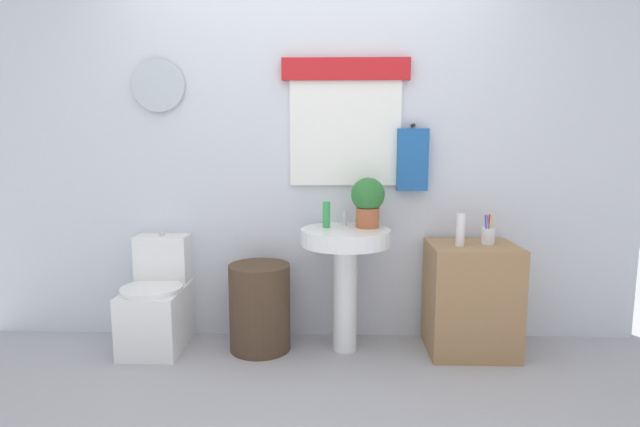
{
  "coord_description": "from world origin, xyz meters",
  "views": [
    {
      "loc": [
        0.16,
        -2.2,
        1.32
      ],
      "look_at": [
        0.08,
        0.8,
        0.89
      ],
      "focal_mm": 28.02,
      "sensor_mm": 36.0,
      "label": 1
    }
  ],
  "objects_px": {
    "laundry_hamper": "(260,307)",
    "wooden_cabinet": "(471,298)",
    "potted_plant": "(368,200)",
    "lotion_bottle": "(460,230)",
    "toilet": "(158,304)",
    "pedestal_sink": "(345,257)",
    "toothbrush_cup": "(488,235)",
    "soap_bottle": "(326,215)"
  },
  "relations": [
    {
      "from": "wooden_cabinet",
      "to": "lotion_bottle",
      "type": "height_order",
      "value": "lotion_bottle"
    },
    {
      "from": "pedestal_sink",
      "to": "toothbrush_cup",
      "type": "relative_size",
      "value": 4.25
    },
    {
      "from": "wooden_cabinet",
      "to": "laundry_hamper",
      "type": "bearing_deg",
      "value": 180.0
    },
    {
      "from": "pedestal_sink",
      "to": "soap_bottle",
      "type": "relative_size",
      "value": 4.76
    },
    {
      "from": "pedestal_sink",
      "to": "toothbrush_cup",
      "type": "xyz_separation_m",
      "value": [
        0.89,
        0.02,
        0.14
      ]
    },
    {
      "from": "pedestal_sink",
      "to": "wooden_cabinet",
      "type": "xyz_separation_m",
      "value": [
        0.79,
        0.0,
        -0.26
      ]
    },
    {
      "from": "potted_plant",
      "to": "toothbrush_cup",
      "type": "distance_m",
      "value": 0.78
    },
    {
      "from": "toilet",
      "to": "laundry_hamper",
      "type": "height_order",
      "value": "toilet"
    },
    {
      "from": "laundry_hamper",
      "to": "wooden_cabinet",
      "type": "distance_m",
      "value": 1.34
    },
    {
      "from": "toilet",
      "to": "soap_bottle",
      "type": "xyz_separation_m",
      "value": [
        1.09,
        0.02,
        0.59
      ]
    },
    {
      "from": "toilet",
      "to": "pedestal_sink",
      "type": "distance_m",
      "value": 1.26
    },
    {
      "from": "toothbrush_cup",
      "to": "toilet",
      "type": "bearing_deg",
      "value": 179.67
    },
    {
      "from": "wooden_cabinet",
      "to": "lotion_bottle",
      "type": "xyz_separation_m",
      "value": [
        -0.09,
        -0.04,
        0.45
      ]
    },
    {
      "from": "toilet",
      "to": "toothbrush_cup",
      "type": "xyz_separation_m",
      "value": [
        2.1,
        -0.01,
        0.47
      ]
    },
    {
      "from": "potted_plant",
      "to": "toilet",
      "type": "bearing_deg",
      "value": -178.81
    },
    {
      "from": "toilet",
      "to": "pedestal_sink",
      "type": "relative_size",
      "value": 0.93
    },
    {
      "from": "toilet",
      "to": "potted_plant",
      "type": "bearing_deg",
      "value": 1.19
    },
    {
      "from": "lotion_bottle",
      "to": "potted_plant",
      "type": "bearing_deg",
      "value": 169.85
    },
    {
      "from": "wooden_cabinet",
      "to": "potted_plant",
      "type": "xyz_separation_m",
      "value": [
        -0.65,
        0.06,
        0.62
      ]
    },
    {
      "from": "wooden_cabinet",
      "to": "toothbrush_cup",
      "type": "bearing_deg",
      "value": 11.87
    },
    {
      "from": "laundry_hamper",
      "to": "lotion_bottle",
      "type": "bearing_deg",
      "value": -1.85
    },
    {
      "from": "wooden_cabinet",
      "to": "lotion_bottle",
      "type": "relative_size",
      "value": 3.48
    },
    {
      "from": "laundry_hamper",
      "to": "potted_plant",
      "type": "distance_m",
      "value": 0.97
    },
    {
      "from": "wooden_cabinet",
      "to": "soap_bottle",
      "type": "xyz_separation_m",
      "value": [
        -0.91,
        0.05,
        0.52
      ]
    },
    {
      "from": "laundry_hamper",
      "to": "wooden_cabinet",
      "type": "xyz_separation_m",
      "value": [
        1.34,
        0.0,
        0.07
      ]
    },
    {
      "from": "laundry_hamper",
      "to": "lotion_bottle",
      "type": "distance_m",
      "value": 1.34
    },
    {
      "from": "toilet",
      "to": "potted_plant",
      "type": "distance_m",
      "value": 1.51
    },
    {
      "from": "wooden_cabinet",
      "to": "potted_plant",
      "type": "distance_m",
      "value": 0.9
    },
    {
      "from": "soap_bottle",
      "to": "pedestal_sink",
      "type": "bearing_deg",
      "value": -22.62
    },
    {
      "from": "wooden_cabinet",
      "to": "soap_bottle",
      "type": "bearing_deg",
      "value": 176.86
    },
    {
      "from": "laundry_hamper",
      "to": "soap_bottle",
      "type": "relative_size",
      "value": 3.36
    },
    {
      "from": "laundry_hamper",
      "to": "lotion_bottle",
      "type": "relative_size",
      "value": 2.79
    },
    {
      "from": "pedestal_sink",
      "to": "soap_bottle",
      "type": "height_order",
      "value": "soap_bottle"
    },
    {
      "from": "potted_plant",
      "to": "toothbrush_cup",
      "type": "height_order",
      "value": "potted_plant"
    },
    {
      "from": "pedestal_sink",
      "to": "potted_plant",
      "type": "relative_size",
      "value": 2.49
    },
    {
      "from": "soap_bottle",
      "to": "toothbrush_cup",
      "type": "xyz_separation_m",
      "value": [
        1.01,
        -0.03,
        -0.12
      ]
    },
    {
      "from": "soap_bottle",
      "to": "lotion_bottle",
      "type": "bearing_deg",
      "value": -6.27
    },
    {
      "from": "laundry_hamper",
      "to": "potted_plant",
      "type": "height_order",
      "value": "potted_plant"
    },
    {
      "from": "pedestal_sink",
      "to": "potted_plant",
      "type": "distance_m",
      "value": 0.39
    },
    {
      "from": "laundry_hamper",
      "to": "pedestal_sink",
      "type": "distance_m",
      "value": 0.63
    },
    {
      "from": "laundry_hamper",
      "to": "toothbrush_cup",
      "type": "relative_size",
      "value": 3.0
    },
    {
      "from": "toothbrush_cup",
      "to": "lotion_bottle",
      "type": "bearing_deg",
      "value": -162.32
    }
  ]
}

